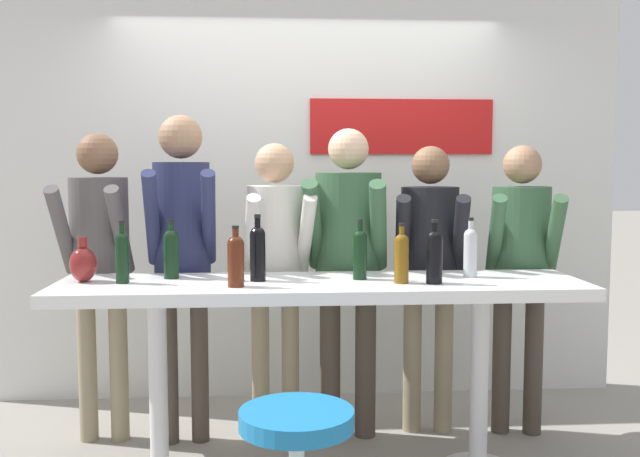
{
  "coord_description": "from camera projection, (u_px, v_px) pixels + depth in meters",
  "views": [
    {
      "loc": [
        -0.24,
        -3.43,
        1.55
      ],
      "look_at": [
        0.0,
        0.09,
        1.23
      ],
      "focal_mm": 40.0,
      "sensor_mm": 36.0,
      "label": 1
    }
  ],
  "objects": [
    {
      "name": "back_wall",
      "position": [
        308.0,
        198.0,
        4.76
      ],
      "size": [
        4.17,
        0.12,
        2.65
      ],
      "color": "silver",
      "rests_on": "ground_plane"
    },
    {
      "name": "tasting_table",
      "position": [
        321.0,
        309.0,
        3.49
      ],
      "size": [
        2.57,
        0.63,
        0.98
      ],
      "color": "white",
      "rests_on": "ground_plane"
    },
    {
      "name": "person_far_left",
      "position": [
        99.0,
        250.0,
        3.92
      ],
      "size": [
        0.39,
        0.52,
        1.72
      ],
      "rotation": [
        0.0,
        0.0,
        -0.03
      ],
      "color": "gray",
      "rests_on": "ground_plane"
    },
    {
      "name": "person_left",
      "position": [
        182.0,
        237.0,
        3.89
      ],
      "size": [
        0.4,
        0.55,
        1.82
      ],
      "rotation": [
        0.0,
        0.0,
        0.08
      ],
      "color": "#473D33",
      "rests_on": "ground_plane"
    },
    {
      "name": "person_center_left",
      "position": [
        275.0,
        255.0,
        3.95
      ],
      "size": [
        0.41,
        0.53,
        1.67
      ],
      "rotation": [
        0.0,
        0.0,
        0.12
      ],
      "color": "gray",
      "rests_on": "ground_plane"
    },
    {
      "name": "person_center",
      "position": [
        348.0,
        248.0,
        4.0
      ],
      "size": [
        0.51,
        0.61,
        1.75
      ],
      "rotation": [
        0.0,
        0.0,
        -0.19
      ],
      "color": "#473D33",
      "rests_on": "ground_plane"
    },
    {
      "name": "person_center_right",
      "position": [
        429.0,
        256.0,
        4.07
      ],
      "size": [
        0.45,
        0.55,
        1.66
      ],
      "rotation": [
        0.0,
        0.0,
        -0.16
      ],
      "color": "gray",
      "rests_on": "ground_plane"
    },
    {
      "name": "person_right",
      "position": [
        520.0,
        256.0,
        4.04
      ],
      "size": [
        0.45,
        0.56,
        1.66
      ],
      "rotation": [
        0.0,
        0.0,
        -0.2
      ],
      "color": "#473D33",
      "rests_on": "ground_plane"
    },
    {
      "name": "wine_bottle_0",
      "position": [
        434.0,
        254.0,
        3.4
      ],
      "size": [
        0.08,
        0.08,
        0.31
      ],
      "color": "black",
      "rests_on": "tasting_table"
    },
    {
      "name": "wine_bottle_1",
      "position": [
        236.0,
        258.0,
        3.31
      ],
      "size": [
        0.08,
        0.08,
        0.29
      ],
      "color": "#4C1E0F",
      "rests_on": "tasting_table"
    },
    {
      "name": "wine_bottle_2",
      "position": [
        258.0,
        251.0,
        3.47
      ],
      "size": [
        0.08,
        0.08,
        0.33
      ],
      "color": "black",
      "rests_on": "tasting_table"
    },
    {
      "name": "wine_bottle_3",
      "position": [
        171.0,
        251.0,
        3.55
      ],
      "size": [
        0.07,
        0.07,
        0.3
      ],
      "color": "black",
      "rests_on": "tasting_table"
    },
    {
      "name": "wine_bottle_4",
      "position": [
        470.0,
        250.0,
        3.6
      ],
      "size": [
        0.07,
        0.07,
        0.3
      ],
      "color": "#B7BCC1",
      "rests_on": "tasting_table"
    },
    {
      "name": "wine_bottle_5",
      "position": [
        122.0,
        255.0,
        3.41
      ],
      "size": [
        0.06,
        0.06,
        0.3
      ],
      "color": "black",
      "rests_on": "tasting_table"
    },
    {
      "name": "wine_bottle_6",
      "position": [
        360.0,
        252.0,
        3.52
      ],
      "size": [
        0.07,
        0.07,
        0.3
      ],
      "color": "black",
      "rests_on": "tasting_table"
    },
    {
      "name": "wine_bottle_7",
      "position": [
        402.0,
        256.0,
        3.41
      ],
      "size": [
        0.07,
        0.07,
        0.29
      ],
      "color": "brown",
      "rests_on": "tasting_table"
    },
    {
      "name": "decorative_vase",
      "position": [
        83.0,
        264.0,
        3.45
      ],
      "size": [
        0.13,
        0.13,
        0.22
      ],
      "color": "maroon",
      "rests_on": "tasting_table"
    }
  ]
}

